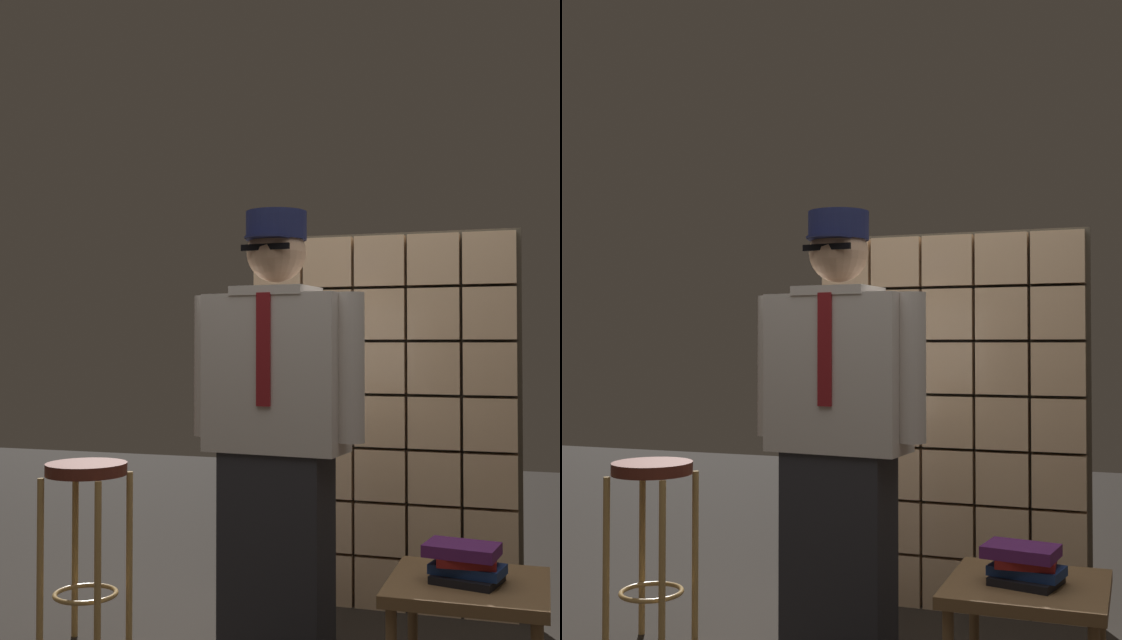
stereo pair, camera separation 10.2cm
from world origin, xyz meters
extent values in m
cube|color=#E0B78C|center=(-0.52, 1.31, 0.12)|extent=(0.25, 0.08, 0.25)
cube|color=#E0B78C|center=(-0.26, 1.31, 0.12)|extent=(0.25, 0.08, 0.25)
cube|color=#E0B78C|center=(0.00, 1.31, 0.12)|extent=(0.25, 0.08, 0.25)
cube|color=#E0B78C|center=(0.26, 1.31, 0.12)|extent=(0.25, 0.08, 0.25)
cube|color=#E0B78C|center=(0.52, 1.31, 0.12)|extent=(0.25, 0.08, 0.25)
cube|color=#E0B78C|center=(-0.52, 1.31, 0.38)|extent=(0.25, 0.08, 0.25)
cube|color=#E0B78C|center=(-0.26, 1.31, 0.38)|extent=(0.25, 0.08, 0.25)
cube|color=#E0B78C|center=(0.00, 1.31, 0.38)|extent=(0.25, 0.08, 0.25)
cube|color=#E0B78C|center=(0.26, 1.31, 0.38)|extent=(0.25, 0.08, 0.25)
cube|color=#E0B78C|center=(0.52, 1.31, 0.38)|extent=(0.25, 0.08, 0.25)
cube|color=#E0B78C|center=(-0.52, 1.31, 0.64)|extent=(0.25, 0.08, 0.25)
cube|color=#E0B78C|center=(-0.26, 1.31, 0.64)|extent=(0.25, 0.08, 0.25)
cube|color=#E0B78C|center=(0.00, 1.31, 0.64)|extent=(0.25, 0.08, 0.25)
cube|color=#E0B78C|center=(0.26, 1.31, 0.64)|extent=(0.25, 0.08, 0.25)
cube|color=#E0B78C|center=(0.52, 1.31, 0.64)|extent=(0.25, 0.08, 0.25)
cube|color=#E0B78C|center=(-0.52, 1.31, 0.90)|extent=(0.25, 0.08, 0.25)
cube|color=#E0B78C|center=(-0.26, 1.31, 0.90)|extent=(0.25, 0.08, 0.25)
cube|color=#E0B78C|center=(0.00, 1.31, 0.90)|extent=(0.25, 0.08, 0.25)
cube|color=#E0B78C|center=(0.26, 1.31, 0.90)|extent=(0.25, 0.08, 0.25)
cube|color=#E0B78C|center=(0.52, 1.31, 0.90)|extent=(0.25, 0.08, 0.25)
cube|color=#E0B78C|center=(-0.52, 1.31, 1.16)|extent=(0.25, 0.08, 0.25)
cube|color=#E0B78C|center=(-0.26, 1.31, 1.16)|extent=(0.25, 0.08, 0.25)
cube|color=#E0B78C|center=(0.00, 1.31, 1.16)|extent=(0.25, 0.08, 0.25)
cube|color=#E0B78C|center=(0.26, 1.31, 1.16)|extent=(0.25, 0.08, 0.25)
cube|color=#E0B78C|center=(0.52, 1.31, 1.16)|extent=(0.25, 0.08, 0.25)
cube|color=#E0B78C|center=(-0.52, 1.31, 1.42)|extent=(0.25, 0.08, 0.25)
cube|color=#E0B78C|center=(-0.26, 1.31, 1.42)|extent=(0.25, 0.08, 0.25)
cube|color=#E0B78C|center=(0.00, 1.31, 1.42)|extent=(0.25, 0.08, 0.25)
cube|color=#E0B78C|center=(0.26, 1.31, 1.42)|extent=(0.25, 0.08, 0.25)
cube|color=#E0B78C|center=(0.52, 1.31, 1.42)|extent=(0.25, 0.08, 0.25)
cube|color=#E0B78C|center=(-0.52, 1.31, 1.68)|extent=(0.25, 0.08, 0.25)
cube|color=#E0B78C|center=(-0.26, 1.31, 1.68)|extent=(0.25, 0.08, 0.25)
cube|color=#E0B78C|center=(0.00, 1.31, 1.68)|extent=(0.25, 0.08, 0.25)
cube|color=#E0B78C|center=(0.26, 1.31, 1.68)|extent=(0.25, 0.08, 0.25)
cube|color=#E0B78C|center=(0.52, 1.31, 1.68)|extent=(0.25, 0.08, 0.25)
cube|color=#4C4438|center=(0.00, 1.36, 0.90)|extent=(1.32, 0.02, 1.84)
cube|color=#28282D|center=(-0.23, 0.37, 0.43)|extent=(0.43, 0.25, 0.86)
cube|color=silver|center=(-0.23, 0.37, 1.17)|extent=(0.56, 0.28, 0.61)
cube|color=maroon|center=(-0.24, 0.25, 1.26)|extent=(0.06, 0.02, 0.43)
cube|color=silver|center=(-0.23, 0.37, 1.48)|extent=(0.32, 0.27, 0.04)
sphere|color=tan|center=(-0.23, 0.37, 1.63)|extent=(0.23, 0.23, 0.23)
ellipsoid|color=black|center=(-0.23, 0.32, 1.59)|extent=(0.16, 0.10, 0.11)
cube|color=black|center=(-0.24, 0.27, 1.65)|extent=(0.20, 0.03, 0.02)
cylinder|color=#191E47|center=(-0.24, 0.29, 1.68)|extent=(0.19, 0.19, 0.01)
cylinder|color=#191E47|center=(-0.23, 0.37, 1.74)|extent=(0.24, 0.24, 0.11)
cylinder|color=silver|center=(0.07, 0.34, 1.19)|extent=(0.12, 0.12, 0.56)
cylinder|color=silver|center=(-0.53, 0.40, 1.19)|extent=(0.12, 0.12, 0.56)
cylinder|color=#592319|center=(-1.07, 0.39, 0.75)|extent=(0.34, 0.34, 0.05)
torus|color=tan|center=(-1.07, 0.39, 0.23)|extent=(0.27, 0.27, 0.02)
cylinder|color=tan|center=(-1.21, 0.26, 0.36)|extent=(0.03, 0.03, 0.73)
cylinder|color=tan|center=(-0.94, 0.26, 0.36)|extent=(0.03, 0.03, 0.73)
cylinder|color=tan|center=(-1.21, 0.53, 0.36)|extent=(0.03, 0.03, 0.73)
cylinder|color=tan|center=(-0.94, 0.53, 0.36)|extent=(0.03, 0.03, 0.73)
cube|color=brown|center=(0.52, 0.15, 0.47)|extent=(0.52, 0.52, 0.04)
cylinder|color=brown|center=(0.30, 0.37, 0.23)|extent=(0.04, 0.04, 0.45)
cube|color=black|center=(0.51, 0.13, 0.50)|extent=(0.24, 0.22, 0.03)
cube|color=navy|center=(0.52, 0.14, 0.53)|extent=(0.26, 0.19, 0.03)
cube|color=maroon|center=(0.51, 0.14, 0.56)|extent=(0.20, 0.17, 0.03)
cube|color=#591E66|center=(0.50, 0.13, 0.60)|extent=(0.26, 0.20, 0.04)
camera|label=1|loc=(0.77, -2.71, 1.28)|focal=46.92mm
camera|label=2|loc=(0.87, -2.68, 1.28)|focal=46.92mm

